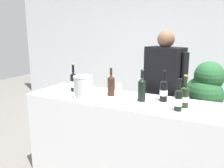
{
  "coord_description": "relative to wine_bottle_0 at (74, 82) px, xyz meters",
  "views": [
    {
      "loc": [
        1.03,
        -2.26,
        1.71
      ],
      "look_at": [
        -0.13,
        0.0,
        1.12
      ],
      "focal_mm": 38.54,
      "sensor_mm": 36.0,
      "label": 1
    }
  ],
  "objects": [
    {
      "name": "ice_bucket",
      "position": [
        0.28,
        -0.21,
        0.01
      ],
      "size": [
        0.21,
        0.21,
        0.25
      ],
      "color": "silver",
      "rests_on": "counter"
    },
    {
      "name": "wine_glass",
      "position": [
        0.64,
        -0.08,
        0.02
      ],
      "size": [
        0.07,
        0.07,
        0.19
      ],
      "color": "silver",
      "rests_on": "counter"
    },
    {
      "name": "counter",
      "position": [
        0.66,
        -0.02,
        -0.6
      ],
      "size": [
        2.14,
        0.66,
        0.97
      ],
      "primitive_type": "cube",
      "color": "white",
      "rests_on": "ground_plane"
    },
    {
      "name": "person_server",
      "position": [
        0.94,
        0.58,
        -0.27
      ],
      "size": [
        0.59,
        0.36,
        1.69
      ],
      "color": "black",
      "rests_on": "ground_plane"
    },
    {
      "name": "wall_back",
      "position": [
        0.66,
        2.58,
        0.31
      ],
      "size": [
        8.0,
        0.1,
        2.8
      ],
      "primitive_type": "cube",
      "color": "silver",
      "rests_on": "ground_plane"
    },
    {
      "name": "wine_bottle_4",
      "position": [
        0.87,
        -0.01,
        0.02
      ],
      "size": [
        0.08,
        0.08,
        0.33
      ],
      "color": "black",
      "rests_on": "counter"
    },
    {
      "name": "wine_bottle_3",
      "position": [
        0.49,
        0.04,
        0.0
      ],
      "size": [
        0.08,
        0.08,
        0.32
      ],
      "color": "black",
      "rests_on": "counter"
    },
    {
      "name": "wine_bottle_2",
      "position": [
        1.07,
        0.09,
        0.0
      ],
      "size": [
        0.08,
        0.08,
        0.33
      ],
      "color": "black",
      "rests_on": "counter"
    },
    {
      "name": "wine_bottle_0",
      "position": [
        0.0,
        0.0,
        0.0
      ],
      "size": [
        0.08,
        0.08,
        0.33
      ],
      "color": "black",
      "rests_on": "counter"
    },
    {
      "name": "potted_shrub",
      "position": [
        1.35,
        1.02,
        -0.31
      ],
      "size": [
        0.56,
        0.54,
        1.3
      ],
      "color": "brown",
      "rests_on": "ground_plane"
    },
    {
      "name": "wine_bottle_1",
      "position": [
        1.3,
        -0.01,
        -0.01
      ],
      "size": [
        0.08,
        0.08,
        0.32
      ],
      "color": "black",
      "rests_on": "counter"
    },
    {
      "name": "wine_bottle_5",
      "position": [
        1.27,
        -0.14,
        -0.01
      ],
      "size": [
        0.07,
        0.07,
        0.3
      ],
      "color": "black",
      "rests_on": "counter"
    }
  ]
}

